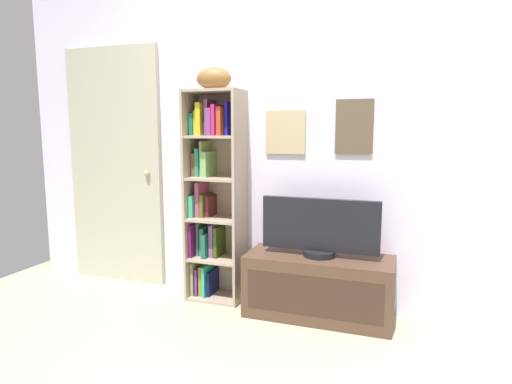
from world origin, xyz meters
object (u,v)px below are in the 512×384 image
at_px(tv_stand, 319,286).
at_px(television, 320,228).
at_px(bookshelf, 212,196).
at_px(door, 115,167).
at_px(football, 214,79).

bearing_deg(tv_stand, television, 90.00).
bearing_deg(bookshelf, tv_stand, -6.47).
bearing_deg(tv_stand, door, 174.14).
distance_m(football, television, 1.31).
distance_m(bookshelf, door, 0.96).
height_order(bookshelf, television, bookshelf).
relative_size(tv_stand, television, 1.25).
bearing_deg(bookshelf, television, -6.40).
bearing_deg(tv_stand, bookshelf, 173.53).
height_order(football, door, door).
bearing_deg(television, bookshelf, 173.60).
bearing_deg(football, door, 173.27).
relative_size(football, door, 0.13).
bearing_deg(tv_stand, football, 175.20).
height_order(tv_stand, door, door).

